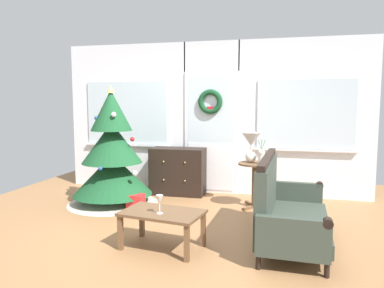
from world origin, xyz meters
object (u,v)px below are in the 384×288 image
settee_sofa (284,209)px  flower_vase (261,156)px  side_table (254,176)px  table_lamp (251,143)px  dresser_cabinet (178,171)px  christmas_tree (112,160)px  coffee_table (162,217)px  wine_glass (160,200)px  gift_box (136,202)px

settee_sofa → flower_vase: 1.36m
side_table → table_lamp: bearing=146.3°
dresser_cabinet → side_table: dresser_cabinet is taller
christmas_tree → table_lamp: bearing=9.5°
settee_sofa → side_table: 1.38m
dresser_cabinet → flower_vase: flower_vase is taller
coffee_table → wine_glass: 0.21m
settee_sofa → table_lamp: bearing=110.0°
side_table → flower_vase: 0.33m
table_lamp → flower_vase: bearing=-32.0°
flower_vase → coffee_table: 2.00m
christmas_tree → coffee_table: (1.30, -1.48, -0.33)m
settee_sofa → table_lamp: 1.55m
christmas_tree → wine_glass: 2.03m
coffee_table → christmas_tree: bearing=131.2°
christmas_tree → side_table: bearing=8.2°
dresser_cabinet → table_lamp: 1.44m
coffee_table → gift_box: coffee_table is taller
gift_box → coffee_table: bearing=-56.5°
wine_glass → coffee_table: bearing=88.9°
dresser_cabinet → coffee_table: 2.34m
wine_glass → gift_box: (-0.83, 1.33, -0.43)m
side_table → christmas_tree: bearing=-171.8°
settee_sofa → wine_glass: size_ratio=8.48×
dresser_cabinet → settee_sofa: 2.51m
christmas_tree → settee_sofa: bearing=-21.6°
christmas_tree → side_table: (2.11, 0.30, -0.20)m
table_lamp → wine_glass: size_ratio=2.26×
flower_vase → christmas_tree: bearing=-173.7°
dresser_cabinet → table_lamp: table_lamp is taller
christmas_tree → table_lamp: 2.10m
flower_vase → table_lamp: bearing=148.0°
dresser_cabinet → settee_sofa: bearing=-46.1°
side_table → wine_glass: size_ratio=3.40×
christmas_tree → coffee_table: christmas_tree is taller
settee_sofa → wine_glass: 1.37m
wine_glass → gift_box: 1.62m
christmas_tree → wine_glass: christmas_tree is taller
side_table → flower_vase: size_ratio=1.89×
christmas_tree → gift_box: christmas_tree is taller
dresser_cabinet → wine_glass: 2.42m
christmas_tree → flower_vase: christmas_tree is taller
side_table → settee_sofa: bearing=-71.7°
side_table → table_lamp: (-0.06, 0.04, 0.47)m
wine_glass → side_table: bearing=66.4°
wine_glass → gift_box: size_ratio=0.87×
coffee_table → side_table: bearing=65.6°
flower_vase → coffee_table: bearing=-117.8°
dresser_cabinet → wine_glass: (0.50, -2.36, 0.15)m
dresser_cabinet → coffee_table: dresser_cabinet is taller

